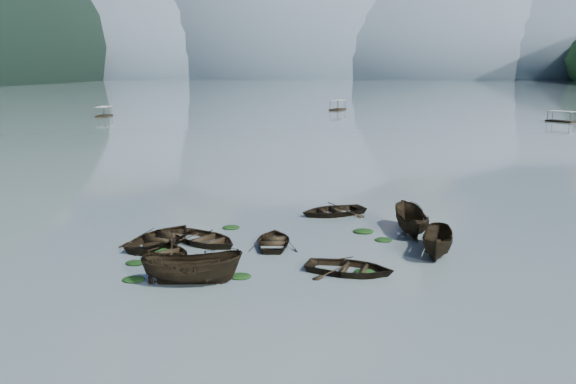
# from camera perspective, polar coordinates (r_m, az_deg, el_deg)

# --- Properties ---
(ground_plane) EXTENTS (2400.00, 2400.00, 0.00)m
(ground_plane) POSITION_cam_1_polar(r_m,az_deg,el_deg) (25.63, -1.59, -10.04)
(ground_plane) COLOR slate
(haze_mtn_a) EXTENTS (520.00, 520.00, 280.00)m
(haze_mtn_a) POSITION_cam_1_polar(r_m,az_deg,el_deg) (960.16, -12.74, 11.25)
(haze_mtn_a) COLOR #475666
(haze_mtn_a) RESTS_ON ground
(haze_mtn_b) EXTENTS (520.00, 520.00, 340.00)m
(haze_mtn_b) POSITION_cam_1_polar(r_m,az_deg,el_deg) (925.78, -0.50, 11.52)
(haze_mtn_b) COLOR #475666
(haze_mtn_b) RESTS_ON ground
(haze_mtn_c) EXTENTS (520.00, 520.00, 260.00)m
(haze_mtn_c) POSITION_cam_1_polar(r_m,az_deg,el_deg) (933.93, 12.08, 11.26)
(haze_mtn_c) COLOR #475666
(haze_mtn_c) RESTS_ON ground
(haze_mtn_d) EXTENTS (520.00, 520.00, 220.00)m
(haze_mtn_d) POSITION_cam_1_polar(r_m,az_deg,el_deg) (976.87, 22.76, 10.63)
(haze_mtn_d) COLOR #475666
(haze_mtn_d) RESTS_ON ground
(rowboat_0) EXTENTS (4.78, 4.89, 0.83)m
(rowboat_0) POSITION_cam_1_polar(r_m,az_deg,el_deg) (30.86, -12.21, -6.42)
(rowboat_0) COLOR black
(rowboat_0) RESTS_ON ground
(rowboat_1) EXTENTS (5.11, 6.01, 1.06)m
(rowboat_1) POSITION_cam_1_polar(r_m,az_deg,el_deg) (33.21, -12.60, -5.11)
(rowboat_1) COLOR black
(rowboat_1) RESTS_ON ground
(rowboat_2) EXTENTS (4.82, 2.08, 1.82)m
(rowboat_2) POSITION_cam_1_polar(r_m,az_deg,el_deg) (26.83, -9.66, -9.18)
(rowboat_2) COLOR black
(rowboat_2) RESTS_ON ground
(rowboat_3) EXTENTS (3.02, 4.11, 0.83)m
(rowboat_3) POSITION_cam_1_polar(r_m,az_deg,el_deg) (32.22, -1.43, -5.34)
(rowboat_3) COLOR black
(rowboat_3) RESTS_ON ground
(rowboat_4) EXTENTS (4.97, 4.06, 0.90)m
(rowboat_4) POSITION_cam_1_polar(r_m,az_deg,el_deg) (27.96, 6.27, -8.18)
(rowboat_4) COLOR black
(rowboat_4) RESTS_ON ground
(rowboat_5) EXTENTS (2.61, 4.54, 1.65)m
(rowboat_5) POSITION_cam_1_polar(r_m,az_deg,el_deg) (31.53, 14.93, -6.16)
(rowboat_5) COLOR black
(rowboat_5) RESTS_ON ground
(rowboat_6) EXTENTS (5.62, 5.35, 0.95)m
(rowboat_6) POSITION_cam_1_polar(r_m,az_deg,el_deg) (32.74, -8.42, -5.19)
(rowboat_6) COLOR black
(rowboat_6) RESTS_ON ground
(rowboat_7) EXTENTS (5.61, 4.99, 0.96)m
(rowboat_7) POSITION_cam_1_polar(r_m,az_deg,el_deg) (38.94, 4.57, -2.29)
(rowboat_7) COLOR black
(rowboat_7) RESTS_ON ground
(rowboat_8) EXTENTS (1.96, 4.71, 1.79)m
(rowboat_8) POSITION_cam_1_polar(r_m,az_deg,el_deg) (35.24, 12.28, -4.09)
(rowboat_8) COLOR black
(rowboat_8) RESTS_ON ground
(weed_clump_0) EXTENTS (1.07, 0.88, 0.23)m
(weed_clump_0) POSITION_cam_1_polar(r_m,az_deg,el_deg) (27.82, -15.40, -8.66)
(weed_clump_0) COLOR black
(weed_clump_0) RESTS_ON ground
(weed_clump_1) EXTENTS (1.01, 0.81, 0.22)m
(weed_clump_1) POSITION_cam_1_polar(r_m,az_deg,el_deg) (30.10, -15.24, -7.06)
(weed_clump_1) COLOR black
(weed_clump_1) RESTS_ON ground
(weed_clump_2) EXTENTS (1.07, 0.86, 0.23)m
(weed_clump_2) POSITION_cam_1_polar(r_m,az_deg,el_deg) (27.33, -4.88, -8.64)
(weed_clump_2) COLOR black
(weed_clump_2) RESTS_ON ground
(weed_clump_3) EXTENTS (1.00, 0.85, 0.22)m
(weed_clump_3) POSITION_cam_1_polar(r_m,az_deg,el_deg) (33.37, 9.68, -4.90)
(weed_clump_3) COLOR black
(weed_clump_3) RESTS_ON ground
(weed_clump_4) EXTENTS (1.01, 0.80, 0.21)m
(weed_clump_4) POSITION_cam_1_polar(r_m,az_deg,el_deg) (28.09, 7.77, -8.13)
(weed_clump_4) COLOR black
(weed_clump_4) RESTS_ON ground
(weed_clump_5) EXTENTS (1.14, 0.92, 0.24)m
(weed_clump_5) POSITION_cam_1_polar(r_m,az_deg,el_deg) (31.71, -13.04, -5.95)
(weed_clump_5) COLOR black
(weed_clump_5) RESTS_ON ground
(weed_clump_6) EXTENTS (1.10, 0.91, 0.23)m
(weed_clump_6) POSITION_cam_1_polar(r_m,az_deg,el_deg) (35.63, -5.79, -3.68)
(weed_clump_6) COLOR black
(weed_clump_6) RESTS_ON ground
(weed_clump_7) EXTENTS (1.25, 1.00, 0.27)m
(weed_clump_7) POSITION_cam_1_polar(r_m,az_deg,el_deg) (34.85, 7.66, -4.10)
(weed_clump_7) COLOR black
(weed_clump_7) RESTS_ON ground
(pontoon_left) EXTENTS (2.61, 5.66, 2.13)m
(pontoon_left) POSITION_cam_1_polar(r_m,az_deg,el_deg) (131.00, -18.15, 7.29)
(pontoon_left) COLOR black
(pontoon_left) RESTS_ON ground
(pontoon_centre) EXTENTS (4.72, 6.92, 2.45)m
(pontoon_centre) POSITION_cam_1_polar(r_m,az_deg,el_deg) (146.25, 5.07, 8.28)
(pontoon_centre) COLOR black
(pontoon_centre) RESTS_ON ground
(pontoon_right) EXTENTS (5.04, 5.63, 2.06)m
(pontoon_right) POSITION_cam_1_polar(r_m,az_deg,el_deg) (123.53, 25.96, 6.42)
(pontoon_right) COLOR black
(pontoon_right) RESTS_ON ground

